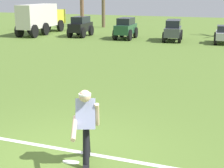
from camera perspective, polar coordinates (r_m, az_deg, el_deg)
name	(u,v)px	position (r m, az deg, el deg)	size (l,w,h in m)	color
ground_plane	(63,157)	(6.73, -8.20, -11.96)	(80.00, 80.00, 0.00)	#58752E
field_line_paint	(70,150)	(6.96, -6.99, -10.92)	(20.57, 0.12, 0.01)	white
frisbee_thrower	(86,123)	(6.11, -4.38, -6.46)	(0.50, 1.11, 1.43)	black
frisbee_in_flight	(71,162)	(5.57, -6.84, -12.74)	(0.30, 0.29, 0.11)	white
parked_car_slot_a	(81,26)	(24.71, -5.23, 9.60)	(1.29, 2.40, 1.40)	black
parked_car_slot_b	(126,28)	(23.31, 2.30, 9.33)	(1.27, 2.39, 1.40)	#235133
parked_car_slot_c	(173,30)	(22.62, 10.12, 8.88)	(1.41, 2.50, 1.34)	#474C51
parked_car_slot_d	(223,34)	(22.19, 18.04, 7.86)	(1.25, 2.26, 1.10)	#B7BABF
box_truck	(41,17)	(26.61, -11.66, 10.79)	(1.77, 5.97, 2.20)	yellow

